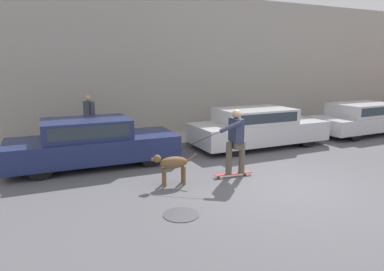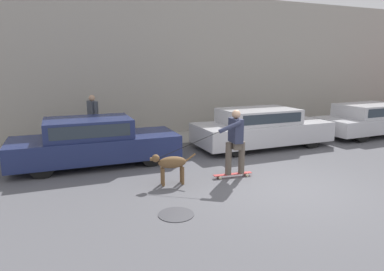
# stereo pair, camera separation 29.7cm
# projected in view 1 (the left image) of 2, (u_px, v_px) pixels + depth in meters

# --- Properties ---
(ground_plane) EXTENTS (36.00, 36.00, 0.00)m
(ground_plane) POSITION_uv_depth(u_px,v_px,m) (281.00, 186.00, 7.73)
(ground_plane) COLOR #545459
(back_wall) EXTENTS (32.00, 0.30, 5.25)m
(back_wall) POSITION_uv_depth(u_px,v_px,m) (174.00, 66.00, 12.96)
(back_wall) COLOR #9E998E
(back_wall) RESTS_ON ground_plane
(sidewalk_curb) EXTENTS (30.00, 1.93, 0.13)m
(sidewalk_curb) POSITION_uv_depth(u_px,v_px,m) (186.00, 138.00, 12.48)
(sidewalk_curb) COLOR gray
(sidewalk_curb) RESTS_ON ground_plane
(parked_car_0) EXTENTS (4.43, 1.75, 1.28)m
(parked_car_0) POSITION_uv_depth(u_px,v_px,m) (92.00, 143.00, 9.18)
(parked_car_0) COLOR black
(parked_car_0) RESTS_ON ground_plane
(parked_car_1) EXTENTS (4.52, 1.79, 1.28)m
(parked_car_1) POSITION_uv_depth(u_px,v_px,m) (258.00, 128.00, 11.35)
(parked_car_1) COLOR black
(parked_car_1) RESTS_ON ground_plane
(parked_car_2) EXTENTS (4.55, 1.85, 1.22)m
(parked_car_2) POSITION_uv_depth(u_px,v_px,m) (363.00, 119.00, 13.39)
(parked_car_2) COLOR black
(parked_car_2) RESTS_ON ground_plane
(dog) EXTENTS (1.06, 0.35, 0.73)m
(dog) POSITION_uv_depth(u_px,v_px,m) (172.00, 164.00, 7.72)
(dog) COLOR brown
(dog) RESTS_ON ground_plane
(skateboarder) EXTENTS (2.39, 0.62, 1.65)m
(skateboarder) POSITION_uv_depth(u_px,v_px,m) (235.00, 139.00, 8.19)
(skateboarder) COLOR beige
(skateboarder) RESTS_ON ground_plane
(pedestrian_with_bag) EXTENTS (0.31, 0.67, 1.64)m
(pedestrian_with_bag) POSITION_uv_depth(u_px,v_px,m) (89.00, 119.00, 10.62)
(pedestrian_with_bag) COLOR #28282D
(pedestrian_with_bag) RESTS_ON sidewalk_curb
(manhole_cover) EXTENTS (0.66, 0.66, 0.01)m
(manhole_cover) POSITION_uv_depth(u_px,v_px,m) (181.00, 215.00, 6.24)
(manhole_cover) COLOR #38383D
(manhole_cover) RESTS_ON ground_plane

